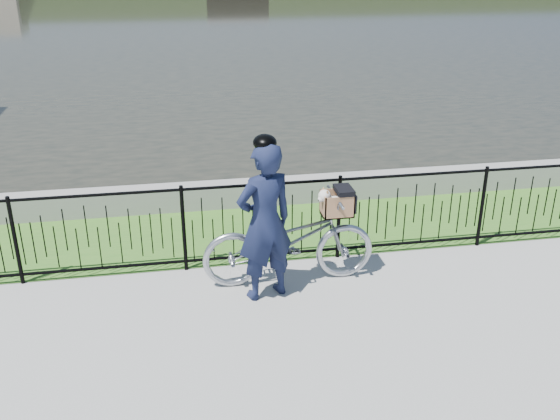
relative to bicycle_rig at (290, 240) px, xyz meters
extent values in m
plane|color=gray|center=(-0.25, -1.09, -0.56)|extent=(120.00, 120.00, 0.00)
cube|color=#3E7023|center=(-0.25, 1.51, -0.56)|extent=(60.00, 2.00, 0.01)
plane|color=#29281F|center=(-0.25, 31.91, -0.56)|extent=(120.00, 120.00, 0.00)
cube|color=gray|center=(-0.25, 2.51, -0.36)|extent=(60.00, 0.30, 0.40)
imported|color=#A3A6AF|center=(-0.01, 0.00, -0.01)|extent=(2.10, 0.73, 1.10)
cube|color=black|center=(0.58, 0.00, 0.29)|extent=(0.38, 0.18, 0.02)
cube|color=#996A46|center=(0.58, 0.00, 0.30)|extent=(0.36, 0.30, 0.01)
cube|color=#996A46|center=(0.58, 0.14, 0.43)|extent=(0.36, 0.02, 0.28)
cube|color=#996A46|center=(0.58, -0.14, 0.43)|extent=(0.36, 0.01, 0.28)
cube|color=#996A46|center=(0.75, 0.00, 0.43)|extent=(0.01, 0.30, 0.28)
cube|color=#996A46|center=(0.40, 0.00, 0.43)|extent=(0.01, 0.30, 0.28)
cube|color=black|center=(0.66, 0.00, 0.60)|extent=(0.20, 0.32, 0.06)
cube|color=black|center=(0.77, 0.00, 0.46)|extent=(0.02, 0.32, 0.22)
ellipsoid|color=silver|center=(0.56, 0.00, 0.42)|extent=(0.31, 0.22, 0.20)
sphere|color=silver|center=(0.41, -0.02, 0.55)|extent=(0.15, 0.15, 0.15)
sphere|color=silver|center=(0.36, -0.04, 0.52)|extent=(0.07, 0.07, 0.07)
sphere|color=black|center=(0.34, -0.05, 0.51)|extent=(0.02, 0.02, 0.02)
cone|color=#A17043|center=(0.41, 0.04, 0.61)|extent=(0.06, 0.08, 0.08)
cone|color=#A17043|center=(0.43, -0.06, 0.61)|extent=(0.06, 0.08, 0.08)
imported|color=#141A37|center=(-0.34, -0.29, 0.39)|extent=(0.80, 0.65, 1.89)
ellipsoid|color=black|center=(-0.34, -0.29, 1.31)|extent=(0.26, 0.29, 0.18)
camera|label=1|loc=(-1.30, -6.65, 3.30)|focal=40.00mm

